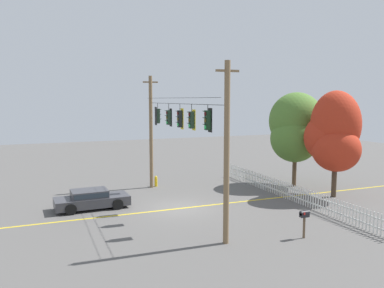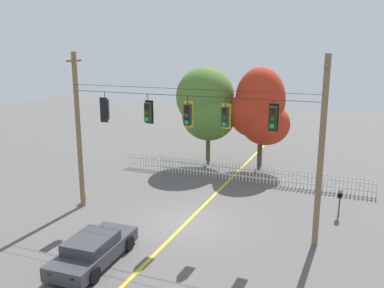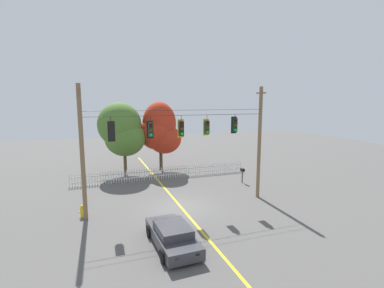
{
  "view_description": "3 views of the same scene",
  "coord_description": "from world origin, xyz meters",
  "px_view_note": "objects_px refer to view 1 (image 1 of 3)",
  "views": [
    {
      "loc": [
        21.32,
        -7.78,
        6.5
      ],
      "look_at": [
        1.12,
        0.34,
        3.99
      ],
      "focal_mm": 36.49,
      "sensor_mm": 36.0,
      "label": 1
    },
    {
      "loc": [
        7.36,
        -17.44,
        8.48
      ],
      "look_at": [
        0.33,
        -0.07,
        4.02
      ],
      "focal_mm": 38.97,
      "sensor_mm": 36.0,
      "label": 2
    },
    {
      "loc": [
        -5.48,
        -17.7,
        7.19
      ],
      "look_at": [
        0.89,
        0.16,
        4.27
      ],
      "focal_mm": 26.58,
      "sensor_mm": 36.0,
      "label": 3
    }
  ],
  "objects_px": {
    "traffic_signal_northbound_primary": "(158,116)",
    "traffic_signal_northbound_secondary": "(169,117)",
    "autumn_maple_mid": "(333,135)",
    "autumn_maple_near_fence": "(295,127)",
    "fire_hydrant": "(156,181)",
    "traffic_signal_southbound_primary": "(192,120)",
    "traffic_signal_eastbound_side": "(208,120)",
    "traffic_signal_westbound_side": "(180,119)",
    "parked_car": "(91,199)",
    "roadside_mailbox": "(304,216)"
  },
  "relations": [
    {
      "from": "traffic_signal_northbound_primary",
      "to": "traffic_signal_northbound_secondary",
      "type": "height_order",
      "value": "same"
    },
    {
      "from": "traffic_signal_northbound_primary",
      "to": "autumn_maple_mid",
      "type": "height_order",
      "value": "autumn_maple_mid"
    },
    {
      "from": "autumn_maple_near_fence",
      "to": "fire_hydrant",
      "type": "distance_m",
      "value": 11.12
    },
    {
      "from": "traffic_signal_northbound_primary",
      "to": "fire_hydrant",
      "type": "relative_size",
      "value": 1.91
    },
    {
      "from": "traffic_signal_southbound_primary",
      "to": "traffic_signal_eastbound_side",
      "type": "distance_m",
      "value": 2.12
    },
    {
      "from": "traffic_signal_northbound_secondary",
      "to": "traffic_signal_southbound_primary",
      "type": "relative_size",
      "value": 1.03
    },
    {
      "from": "fire_hydrant",
      "to": "autumn_maple_mid",
      "type": "bearing_deg",
      "value": 53.78
    },
    {
      "from": "autumn_maple_near_fence",
      "to": "autumn_maple_mid",
      "type": "distance_m",
      "value": 3.79
    },
    {
      "from": "traffic_signal_eastbound_side",
      "to": "traffic_signal_northbound_secondary",
      "type": "bearing_deg",
      "value": -179.99
    },
    {
      "from": "traffic_signal_westbound_side",
      "to": "autumn_maple_mid",
      "type": "xyz_separation_m",
      "value": [
        0.97,
        10.41,
        -1.23
      ]
    },
    {
      "from": "traffic_signal_northbound_primary",
      "to": "autumn_maple_mid",
      "type": "distance_m",
      "value": 11.81
    },
    {
      "from": "autumn_maple_mid",
      "to": "parked_car",
      "type": "xyz_separation_m",
      "value": [
        -3.01,
        -15.32,
        -3.54
      ]
    },
    {
      "from": "traffic_signal_westbound_side",
      "to": "autumn_maple_near_fence",
      "type": "relative_size",
      "value": 0.21
    },
    {
      "from": "fire_hydrant",
      "to": "roadside_mailbox",
      "type": "height_order",
      "value": "roadside_mailbox"
    },
    {
      "from": "traffic_signal_northbound_secondary",
      "to": "autumn_maple_near_fence",
      "type": "relative_size",
      "value": 0.21
    },
    {
      "from": "fire_hydrant",
      "to": "traffic_signal_westbound_side",
      "type": "bearing_deg",
      "value": -3.5
    },
    {
      "from": "traffic_signal_eastbound_side",
      "to": "traffic_signal_westbound_side",
      "type": "bearing_deg",
      "value": 180.0
    },
    {
      "from": "traffic_signal_southbound_primary",
      "to": "fire_hydrant",
      "type": "bearing_deg",
      "value": 177.27
    },
    {
      "from": "traffic_signal_westbound_side",
      "to": "traffic_signal_eastbound_side",
      "type": "relative_size",
      "value": 1.09
    },
    {
      "from": "traffic_signal_southbound_primary",
      "to": "fire_hydrant",
      "type": "height_order",
      "value": "traffic_signal_southbound_primary"
    },
    {
      "from": "parked_car",
      "to": "traffic_signal_southbound_primary",
      "type": "bearing_deg",
      "value": 51.92
    },
    {
      "from": "traffic_signal_eastbound_side",
      "to": "autumn_maple_near_fence",
      "type": "xyz_separation_m",
      "value": [
        -6.72,
        10.12,
        -1.08
      ]
    },
    {
      "from": "traffic_signal_northbound_secondary",
      "to": "traffic_signal_westbound_side",
      "type": "distance_m",
      "value": 2.04
    },
    {
      "from": "autumn_maple_near_fence",
      "to": "roadside_mailbox",
      "type": "xyz_separation_m",
      "value": [
        9.56,
        -6.43,
        -3.33
      ]
    },
    {
      "from": "traffic_signal_northbound_secondary",
      "to": "traffic_signal_northbound_primary",
      "type": "bearing_deg",
      "value": -179.55
    },
    {
      "from": "traffic_signal_northbound_primary",
      "to": "autumn_maple_mid",
      "type": "bearing_deg",
      "value": 62.56
    },
    {
      "from": "traffic_signal_northbound_primary",
      "to": "fire_hydrant",
      "type": "distance_m",
      "value": 5.34
    },
    {
      "from": "autumn_maple_near_fence",
      "to": "traffic_signal_eastbound_side",
      "type": "bearing_deg",
      "value": -56.42
    },
    {
      "from": "traffic_signal_westbound_side",
      "to": "roadside_mailbox",
      "type": "relative_size",
      "value": 1.11
    },
    {
      "from": "autumn_maple_near_fence",
      "to": "roadside_mailbox",
      "type": "distance_m",
      "value": 12.0
    },
    {
      "from": "fire_hydrant",
      "to": "traffic_signal_southbound_primary",
      "type": "bearing_deg",
      "value": -2.73
    },
    {
      "from": "fire_hydrant",
      "to": "traffic_signal_northbound_secondary",
      "type": "bearing_deg",
      "value": -5.16
    },
    {
      "from": "traffic_signal_northbound_primary",
      "to": "traffic_signal_northbound_secondary",
      "type": "distance_m",
      "value": 2.4
    },
    {
      "from": "traffic_signal_northbound_secondary",
      "to": "traffic_signal_westbound_side",
      "type": "height_order",
      "value": "same"
    },
    {
      "from": "traffic_signal_eastbound_side",
      "to": "parked_car",
      "type": "xyz_separation_m",
      "value": [
        -5.96,
        -4.91,
        -4.88
      ]
    },
    {
      "from": "traffic_signal_westbound_side",
      "to": "autumn_maple_mid",
      "type": "relative_size",
      "value": 0.21
    },
    {
      "from": "traffic_signal_eastbound_side",
      "to": "autumn_maple_mid",
      "type": "xyz_separation_m",
      "value": [
        -2.95,
        10.41,
        -1.34
      ]
    },
    {
      "from": "traffic_signal_eastbound_side",
      "to": "autumn_maple_mid",
      "type": "height_order",
      "value": "autumn_maple_mid"
    },
    {
      "from": "autumn_maple_near_fence",
      "to": "fire_hydrant",
      "type": "relative_size",
      "value": 8.9
    },
    {
      "from": "traffic_signal_northbound_primary",
      "to": "autumn_maple_mid",
      "type": "xyz_separation_m",
      "value": [
        5.42,
        10.43,
        -1.22
      ]
    },
    {
      "from": "traffic_signal_northbound_secondary",
      "to": "traffic_signal_southbound_primary",
      "type": "xyz_separation_m",
      "value": [
        3.85,
        -0.0,
        0.03
      ]
    },
    {
      "from": "traffic_signal_westbound_side",
      "to": "traffic_signal_southbound_primary",
      "type": "xyz_separation_m",
      "value": [
        1.81,
        -0.0,
        0.02
      ]
    },
    {
      "from": "traffic_signal_southbound_primary",
      "to": "traffic_signal_northbound_secondary",
      "type": "bearing_deg",
      "value": 180.0
    },
    {
      "from": "traffic_signal_northbound_primary",
      "to": "parked_car",
      "type": "relative_size",
      "value": 0.34
    },
    {
      "from": "traffic_signal_southbound_primary",
      "to": "roadside_mailbox",
      "type": "height_order",
      "value": "traffic_signal_southbound_primary"
    },
    {
      "from": "fire_hydrant",
      "to": "roadside_mailbox",
      "type": "relative_size",
      "value": 0.59
    },
    {
      "from": "traffic_signal_northbound_primary",
      "to": "traffic_signal_eastbound_side",
      "type": "relative_size",
      "value": 1.11
    },
    {
      "from": "autumn_maple_near_fence",
      "to": "roadside_mailbox",
      "type": "bearing_deg",
      "value": -33.93
    },
    {
      "from": "autumn_maple_mid",
      "to": "roadside_mailbox",
      "type": "relative_size",
      "value": 5.34
    },
    {
      "from": "autumn_maple_near_fence",
      "to": "parked_car",
      "type": "xyz_separation_m",
      "value": [
        0.76,
        -15.03,
        -3.8
      ]
    }
  ]
}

